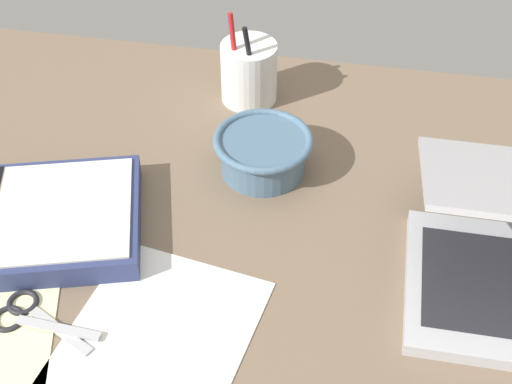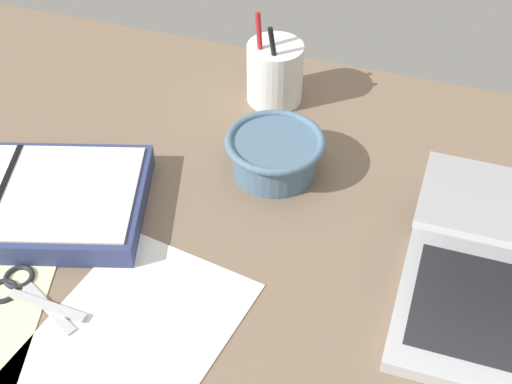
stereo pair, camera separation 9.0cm
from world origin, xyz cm
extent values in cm
cube|color=#75604C|center=(0.00, 0.00, 1.00)|extent=(140.00, 100.00, 2.00)
cylinder|color=slate|center=(-2.09, 19.65, 4.74)|extent=(12.13, 12.13, 5.48)
torus|color=slate|center=(-2.09, 19.65, 7.48)|extent=(14.27, 14.27, 1.14)
cylinder|color=white|center=(-7.39, 36.77, 6.93)|extent=(8.97, 8.97, 9.87)
cylinder|color=black|center=(-6.56, 34.45, 9.76)|extent=(2.67, 1.47, 13.53)
cylinder|color=#233899|center=(-9.24, 35.13, 10.10)|extent=(2.44, 2.65, 14.18)
cylinder|color=#B21E1E|center=(-9.24, 35.14, 10.31)|extent=(2.41, 2.62, 14.61)
cube|color=navy|center=(-34.48, 0.56, 3.69)|extent=(42.09, 30.47, 3.39)
cube|color=silver|center=(-25.71, 3.17, 5.54)|extent=(22.14, 22.79, 0.30)
cube|color=black|center=(-34.48, 0.56, 5.69)|extent=(6.07, 18.00, 0.30)
cube|color=#B7B7BC|center=(-20.54, -12.74, 2.60)|extent=(10.44, 1.79, 0.30)
cube|color=#B7B7BC|center=(-20.54, -12.74, 2.30)|extent=(9.78, 5.83, 0.30)
torus|color=#232328|center=(-27.01, -12.37, 2.30)|extent=(3.90, 3.90, 0.70)
torus|color=#232328|center=(-26.30, -9.77, 2.30)|extent=(3.90, 3.90, 0.70)
cube|color=white|center=(-9.19, -12.91, 2.08)|extent=(24.75, 30.26, 0.16)
camera|label=1|loc=(10.99, -57.10, 70.84)|focal=50.00mm
camera|label=2|loc=(19.71, -54.87, 70.84)|focal=50.00mm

